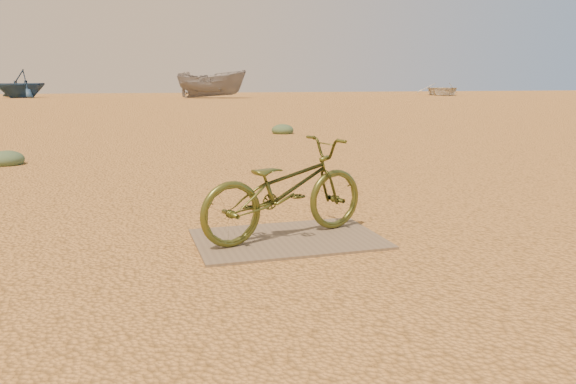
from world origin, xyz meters
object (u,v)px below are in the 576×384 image
object	(u,v)px
bicycle	(285,189)
plywood_board	(288,239)
boat_mid_right	(211,84)
boat_far_right	(442,89)
boat_far_left	(20,83)

from	to	relation	value
bicycle	plywood_board	bearing A→B (deg)	-176.46
boat_mid_right	boat_far_right	world-z (taller)	boat_mid_right
bicycle	boat_mid_right	bearing A→B (deg)	-25.33
boat_far_left	boat_far_right	bearing A→B (deg)	44.84
boat_far_left	boat_mid_right	bearing A→B (deg)	29.42
plywood_board	boat_mid_right	distance (m)	40.79
plywood_board	bicycle	distance (m)	0.45
bicycle	boat_far_right	xyz separation A→B (m)	(28.01, 42.68, 0.12)
bicycle	boat_mid_right	xyz separation A→B (m)	(5.81, 40.32, 0.63)
bicycle	boat_far_right	world-z (taller)	boat_far_right
boat_far_right	bicycle	bearing A→B (deg)	-105.94
boat_mid_right	boat_far_left	bearing A→B (deg)	95.36
plywood_board	bicycle	size ratio (longest dim) A/B	0.98
plywood_board	boat_far_right	size ratio (longest dim) A/B	0.29
plywood_board	boat_far_right	world-z (taller)	boat_far_right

